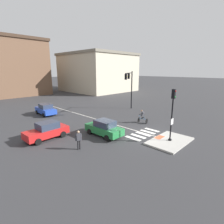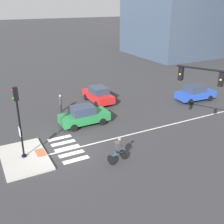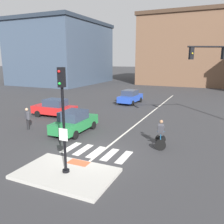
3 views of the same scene
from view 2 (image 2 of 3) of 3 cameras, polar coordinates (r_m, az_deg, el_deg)
The scene contains 16 objects.
ground_plane at distance 19.78m, azimuth -10.18°, elevation -7.60°, with size 300.00×300.00×0.00m, color #333335.
traffic_island at distance 19.28m, azimuth -17.70°, elevation -8.98°, with size 4.49×2.85×0.15m, color #B2AFA8.
tactile_pad_front at distance 19.39m, azimuth -14.60°, elevation -8.14°, with size 1.10×0.60×0.01m, color #DB5B38.
signal_pole at distance 17.99m, azimuth -18.80°, elevation -0.90°, with size 0.44×0.38×4.77m.
crosswalk_stripe_a at distance 21.34m, azimuth -10.80°, elevation -5.31°, with size 0.44×1.80×0.01m, color silver.
crosswalk_stripe_b at distance 20.60m, azimuth -10.06°, elevation -6.31°, with size 0.44×1.80×0.01m, color silver.
crosswalk_stripe_c at distance 19.87m, azimuth -9.26°, elevation -7.39°, with size 0.44×1.80×0.01m, color silver.
crosswalk_stripe_d at distance 19.15m, azimuth -8.39°, elevation -8.54°, with size 0.44×1.80×0.01m, color silver.
crosswalk_stripe_e at distance 18.44m, azimuth -7.46°, elevation -9.78°, with size 0.44×1.80×0.01m, color silver.
lane_centre_line at distance 24.06m, azimuth 13.22°, elevation -2.25°, with size 0.14×28.00×0.01m, color silver.
building_far_block at distance 56.96m, azimuth 14.77°, elevation 18.32°, with size 16.12×19.92×13.17m.
car_green_westbound_near at distance 22.98m, azimuth -5.85°, elevation -0.74°, with size 1.88×4.12×1.64m.
car_red_cross_left at distance 28.05m, azimuth -2.86°, elevation 3.62°, with size 4.15×1.95×1.64m.
car_blue_westbound_distant at distance 29.78m, azimuth 16.86°, elevation 3.79°, with size 2.03×4.19×1.64m.
cyclist at distance 17.68m, azimuth 1.23°, elevation -7.81°, with size 0.88×1.21×1.68m.
pedestrian_at_curb_left at distance 25.93m, azimuth -10.62°, elevation 2.09°, with size 0.52×0.34×1.67m.
Camera 2 is at (16.56, -4.82, 9.68)m, focal length 44.11 mm.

